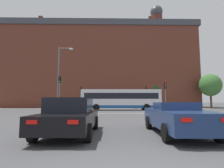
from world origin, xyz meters
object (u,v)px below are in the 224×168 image
bus_crossing_lead (121,99)px  traffic_light_near_left (59,88)px  car_roadster_right (177,117)px  traffic_light_near_right (165,92)px  traffic_light_far_right (146,93)px  street_lamp_junction (61,73)px  car_saloon_left (70,116)px  pedestrian_walking_east (136,103)px  pedestrian_waiting (135,104)px  traffic_light_far_left (81,93)px

bus_crossing_lead → traffic_light_near_left: 10.44m
car_roadster_right → traffic_light_near_right: bearing=75.1°
car_roadster_right → traffic_light_far_right: bearing=82.0°
traffic_light_near_right → street_lamp_junction: street_lamp_junction is taller
car_saloon_left → street_lamp_junction: street_lamp_junction is taller
street_lamp_junction → car_roadster_right: bearing=-57.4°
car_saloon_left → traffic_light_far_right: bearing=72.0°
pedestrian_walking_east → bus_crossing_lead: bearing=-86.4°
bus_crossing_lead → pedestrian_waiting: bearing=-27.3°
bus_crossing_lead → street_lamp_junction: 10.74m
pedestrian_waiting → traffic_light_far_left: bearing=-110.7°
traffic_light_far_right → pedestrian_waiting: 2.94m
bus_crossing_lead → car_roadster_right: bearing=-177.4°
traffic_light_near_left → pedestrian_waiting: traffic_light_near_left is taller
traffic_light_far_left → traffic_light_near_left: traffic_light_near_left is taller
pedestrian_walking_east → pedestrian_waiting: bearing=-87.4°
traffic_light_near_left → pedestrian_waiting: (10.97, 12.89, -1.97)m
car_roadster_right → street_lamp_junction: (-8.71, 13.61, 4.10)m
car_saloon_left → street_lamp_junction: size_ratio=0.57×
traffic_light_far_right → pedestrian_walking_east: (-1.75, 1.12, -1.94)m
street_lamp_junction → traffic_light_near_right: bearing=1.2°
car_saloon_left → car_roadster_right: bearing=0.4°
traffic_light_far_left → street_lamp_junction: street_lamp_junction is taller
traffic_light_near_left → pedestrian_waiting: bearing=49.6°
car_saloon_left → pedestrian_walking_east: (7.10, 27.20, 0.22)m
car_saloon_left → street_lamp_junction: bearing=108.1°
car_roadster_right → pedestrian_walking_east: (2.64, 27.23, 0.28)m
traffic_light_far_left → car_saloon_left: bearing=-81.8°
pedestrian_waiting → pedestrian_walking_east: size_ratio=0.99×
car_roadster_right → traffic_light_far_left: size_ratio=1.12×
car_roadster_right → pedestrian_waiting: bearing=86.8°
traffic_light_near_right → bus_crossing_lead: bearing=128.0°
car_saloon_left → pedestrian_waiting: (6.67, 26.41, 0.20)m
traffic_light_near_right → street_lamp_junction: (-12.82, -0.28, 2.28)m
car_saloon_left → traffic_light_near_left: bearing=108.4°
bus_crossing_lead → traffic_light_near_left: size_ratio=2.81×
car_saloon_left → pedestrian_walking_east: size_ratio=2.71×
bus_crossing_lead → traffic_light_near_left: bearing=131.0°
pedestrian_walking_east → traffic_light_near_left: bearing=-98.7°
traffic_light_near_right → traffic_light_near_left: traffic_light_near_left is taller
traffic_light_far_right → street_lamp_junction: 18.20m
bus_crossing_lead → traffic_light_far_right: traffic_light_far_right is taller
bus_crossing_lead → traffic_light_near_right: size_ratio=3.31×
street_lamp_junction → pedestrian_waiting: size_ratio=4.83×
car_saloon_left → traffic_light_far_left: traffic_light_far_left is taller
car_roadster_right → traffic_light_near_left: (-8.77, 13.54, 2.23)m
street_lamp_junction → traffic_light_far_right: bearing=43.7°
car_saloon_left → traffic_light_far_left: 26.34m
traffic_light_far_right → street_lamp_junction: size_ratio=0.54×
traffic_light_near_left → pedestrian_walking_east: (11.40, 13.68, -1.95)m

